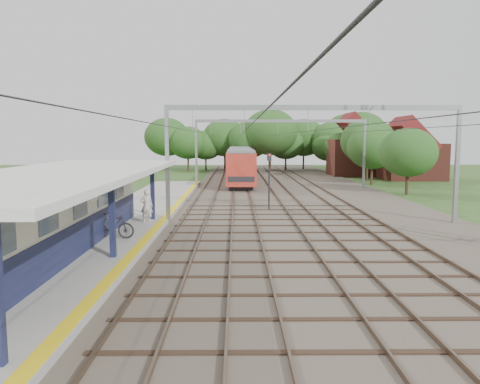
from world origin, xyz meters
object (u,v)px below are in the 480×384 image
object	(u,v)px
person	(147,206)
train	(240,161)
bicycle	(113,226)
signal_post	(269,176)

from	to	relation	value
person	train	xyz separation A→B (m)	(5.52, 35.94, 0.87)
bicycle	signal_post	bearing A→B (deg)	-33.05
bicycle	signal_post	xyz separation A→B (m)	(8.15, 11.04, 1.52)
bicycle	train	distance (m)	40.70
train	signal_post	world-z (taller)	signal_post
bicycle	train	bearing A→B (deg)	-5.51
person	signal_post	xyz separation A→B (m)	(7.37, 6.78, 1.18)
train	signal_post	bearing A→B (deg)	-86.37
train	person	bearing A→B (deg)	-98.73
signal_post	person	bearing A→B (deg)	-157.56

